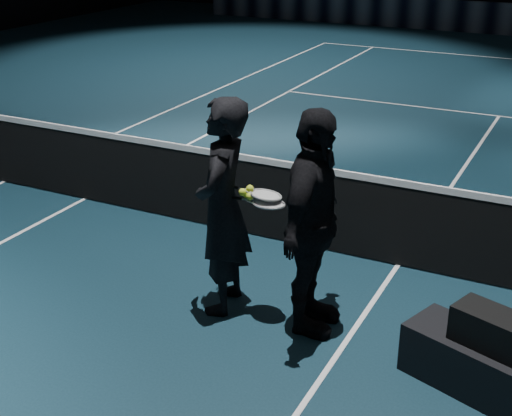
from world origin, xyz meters
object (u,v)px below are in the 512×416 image
at_px(racket_bag, 501,333).
at_px(racket_lower, 269,204).
at_px(tennis_balls, 249,193).
at_px(player_a, 223,207).
at_px(player_bench, 494,373).
at_px(racket_upper, 266,195).
at_px(player_b, 312,224).

distance_m(racket_bag, racket_lower, 2.12).
height_order(racket_bag, tennis_balls, tennis_balls).
bearing_deg(player_a, player_bench, 71.72).
distance_m(player_a, tennis_balls, 0.31).
bearing_deg(racket_bag, racket_upper, -169.10).
relative_size(player_bench, player_b, 0.71).
bearing_deg(player_b, racket_bag, -105.04).
bearing_deg(racket_bag, player_a, -166.60).
bearing_deg(tennis_balls, player_b, 0.77).
bearing_deg(player_bench, player_a, -166.60).
distance_m(racket_lower, racket_upper, 0.09).
bearing_deg(player_a, tennis_balls, 80.30).
height_order(player_a, player_b, same).
distance_m(player_bench, racket_lower, 2.24).
bearing_deg(tennis_balls, player_bench, -7.18).
bearing_deg(racket_lower, racket_bag, -9.10).
relative_size(player_a, tennis_balls, 16.67).
xyz_separation_m(player_b, racket_upper, (-0.45, 0.03, 0.17)).
distance_m(player_bench, player_a, 2.62).
bearing_deg(racket_bag, player_bench, 0.00).
relative_size(racket_lower, racket_upper, 1.00).
height_order(player_bench, racket_lower, racket_lower).
xyz_separation_m(player_b, racket_lower, (-0.40, -0.01, 0.11)).
bearing_deg(tennis_balls, racket_lower, -0.22).
relative_size(player_bench, racket_bag, 2.00).
xyz_separation_m(player_b, tennis_balls, (-0.59, -0.01, 0.17)).
distance_m(player_bench, player_b, 1.83).
height_order(player_bench, player_b, player_b).
relative_size(player_a, racket_upper, 2.94).
relative_size(player_bench, racket_lower, 2.08).
bearing_deg(racket_lower, racket_upper, 141.34).
bearing_deg(player_bench, player_b, -170.42).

